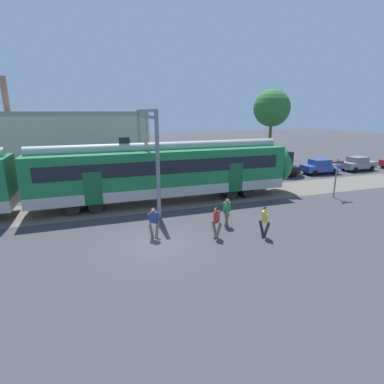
% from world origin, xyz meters
% --- Properties ---
extents(ground_plane, '(160.00, 160.00, 0.00)m').
position_xyz_m(ground_plane, '(0.00, 0.00, 0.00)').
color(ground_plane, '#38383D').
extents(commuter_train, '(38.05, 3.07, 4.73)m').
position_xyz_m(commuter_train, '(-6.32, 6.83, 2.25)').
color(commuter_train, '#B7B7B2').
rests_on(commuter_train, ground).
extents(pedestrian_navy, '(0.68, 0.44, 1.67)m').
position_xyz_m(pedestrian_navy, '(0.06, 0.62, 0.96)').
color(pedestrian_navy, '#6B6051').
rests_on(pedestrian_navy, ground).
extents(pedestrian_red, '(0.47, 0.67, 1.67)m').
position_xyz_m(pedestrian_red, '(3.16, -0.35, 0.96)').
color(pedestrian_red, '#6B6051').
rests_on(pedestrian_red, ground).
extents(pedestrian_green, '(0.54, 0.69, 1.67)m').
position_xyz_m(pedestrian_green, '(4.35, 0.96, 0.99)').
color(pedestrian_green, '#6B6051').
rests_on(pedestrian_green, ground).
extents(pedestrian_yellow, '(0.46, 0.67, 1.67)m').
position_xyz_m(pedestrian_yellow, '(5.56, -1.10, 0.96)').
color(pedestrian_yellow, '#28282D').
rests_on(pedestrian_yellow, ground).
extents(parked_car_black, '(4.00, 1.76, 1.54)m').
position_xyz_m(parked_car_black, '(15.11, 11.43, 0.78)').
color(parked_car_black, black).
rests_on(parked_car_black, ground).
extents(parked_car_blue, '(4.09, 1.94, 1.54)m').
position_xyz_m(parked_car_blue, '(20.12, 11.23, 0.78)').
color(parked_car_blue, '#284799').
rests_on(parked_car_blue, ground).
extents(parked_car_grey, '(4.07, 1.89, 1.54)m').
position_xyz_m(parked_car_grey, '(25.39, 11.34, 0.78)').
color(parked_car_grey, gray).
rests_on(parked_car_grey, ground).
extents(catenary_gantry, '(0.24, 6.64, 6.53)m').
position_xyz_m(catenary_gantry, '(1.02, 6.83, 4.31)').
color(catenary_gantry, gray).
rests_on(catenary_gantry, ground).
extents(crossing_signal, '(0.96, 0.22, 3.00)m').
position_xyz_m(crossing_signal, '(14.69, 3.59, 2.01)').
color(crossing_signal, gray).
rests_on(crossing_signal, ground).
extents(background_building, '(14.35, 5.00, 9.20)m').
position_xyz_m(background_building, '(-4.69, 15.96, 3.21)').
color(background_building, '#B2A899').
rests_on(background_building, ground).
extents(street_tree_right, '(3.94, 3.94, 8.70)m').
position_xyz_m(street_tree_right, '(16.31, 15.16, 6.70)').
color(street_tree_right, brown).
rests_on(street_tree_right, ground).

